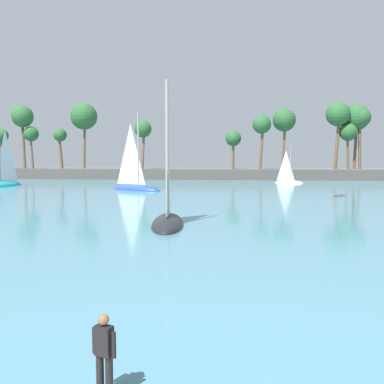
% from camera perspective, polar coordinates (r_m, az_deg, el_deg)
% --- Properties ---
extents(sea, '(220.00, 108.43, 0.06)m').
position_cam_1_polar(sea, '(62.62, 0.55, 0.87)').
color(sea, teal).
rests_on(sea, ground).
extents(palm_headland, '(102.80, 6.80, 13.28)m').
position_cam_1_polar(palm_headland, '(76.82, 1.33, 4.68)').
color(palm_headland, '#514C47').
rests_on(palm_headland, ground).
extents(person_at_waterline, '(0.51, 0.32, 1.67)m').
position_cam_1_polar(person_at_waterline, '(9.16, -11.16, -19.60)').
color(person_at_waterline, black).
rests_on(person_at_waterline, ground).
extents(sailboat_near_shore, '(4.34, 2.32, 6.02)m').
position_cam_1_polar(sailboat_near_shore, '(68.23, 12.21, 1.59)').
color(sailboat_near_shore, white).
rests_on(sailboat_near_shore, sea).
extents(sailboat_mid_bay, '(7.12, 5.02, 10.05)m').
position_cam_1_polar(sailboat_mid_bay, '(54.80, -7.25, 1.19)').
color(sailboat_mid_bay, '#234793').
rests_on(sailboat_mid_bay, sea).
extents(sailboat_toward_headland, '(2.53, 6.84, 9.71)m').
position_cam_1_polar(sailboat_toward_headland, '(28.34, -3.13, -2.52)').
color(sailboat_toward_headland, black).
rests_on(sailboat_toward_headland, sea).
extents(sailboat_far_left, '(3.83, 6.93, 9.63)m').
position_cam_1_polar(sailboat_far_left, '(65.84, -23.00, 1.45)').
color(sailboat_far_left, teal).
rests_on(sailboat_far_left, sea).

